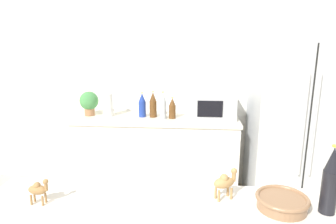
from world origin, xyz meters
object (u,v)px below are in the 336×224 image
microwave (213,105)px  back_bottle_0 (163,106)px  back_bottle_3 (172,108)px  wine_bottle (330,181)px  back_bottle_1 (153,105)px  back_bottle_2 (142,105)px  refrigerator (295,125)px  paper_towel_roll (108,105)px  fruit_bowl (282,202)px  camel_figurine_second (38,189)px  potted_plant (89,102)px  camel_figurine (225,182)px

microwave → back_bottle_0: 0.56m
back_bottle_3 → wine_bottle: 2.09m
back_bottle_1 → back_bottle_2: back_bottle_1 is taller
refrigerator → wine_bottle: 1.96m
back_bottle_1 → paper_towel_roll: bearing=-178.9°
back_bottle_2 → back_bottle_3: back_bottle_2 is taller
back_bottle_1 → back_bottle_3: (0.22, -0.04, -0.03)m
back_bottle_2 → back_bottle_3: bearing=-7.4°
refrigerator → fruit_bowl: (-0.68, -1.87, 0.15)m
back_bottle_0 → back_bottle_3: (0.10, 0.03, -0.03)m
back_bottle_0 → back_bottle_2: (-0.24, 0.07, -0.01)m
paper_towel_roll → wine_bottle: 2.50m
microwave → back_bottle_0: bearing=-170.0°
back_bottle_1 → camel_figurine_second: (-0.29, -1.99, 0.01)m
refrigerator → fruit_bowl: bearing=-109.9°
potted_plant → back_bottle_2: bearing=-1.0°
refrigerator → paper_towel_roll: refrigerator is taller
potted_plant → paper_towel_roll: bearing=-6.5°
back_bottle_3 → potted_plant: bearing=176.7°
refrigerator → back_bottle_3: bearing=178.9°
back_bottle_1 → fruit_bowl: size_ratio=1.19×
fruit_bowl → camel_figurine_second: 1.16m
microwave → back_bottle_3: (-0.45, -0.07, -0.03)m
fruit_bowl → camel_figurine: 0.28m
back_bottle_2 → paper_towel_roll: bearing=-177.8°
camel_figurine_second → potted_plant: bearing=102.5°
back_bottle_3 → wine_bottle: wine_bottle is taller
wine_bottle → camel_figurine: bearing=169.6°
refrigerator → back_bottle_1: 1.55m
potted_plant → wine_bottle: 2.67m
microwave → back_bottle_1: bearing=-177.4°
wine_bottle → paper_towel_roll: bearing=129.2°
paper_towel_roll → back_bottle_1: bearing=1.1°
back_bottle_2 → fruit_bowl: (0.99, -1.94, -0.02)m
back_bottle_2 → fruit_bowl: 2.18m
refrigerator → camel_figurine: refrigerator is taller
back_bottle_3 → camel_figurine: bearing=-78.0°
refrigerator → paper_towel_roll: (-2.06, 0.06, 0.17)m
microwave → fruit_bowl: microwave is taller
back_bottle_0 → back_bottle_1: (-0.12, 0.07, -0.00)m
wine_bottle → camel_figurine_second: (-1.36, -0.04, -0.08)m
paper_towel_roll → camel_figurine_second: size_ratio=1.98×
potted_plant → back_bottle_0: (0.86, -0.08, -0.01)m
potted_plant → wine_bottle: wine_bottle is taller
camel_figurine_second → back_bottle_3: bearing=75.2°
refrigerator → paper_towel_roll: size_ratio=6.80×
fruit_bowl → camel_figurine: (-0.26, 0.07, 0.06)m
microwave → potted_plant: bearing=-179.4°
camel_figurine → microwave: bearing=88.2°
back_bottle_3 → wine_bottle: (0.85, -1.91, 0.12)m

